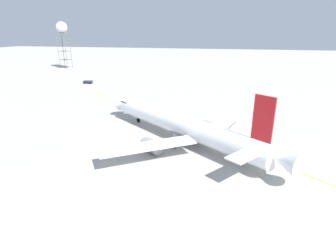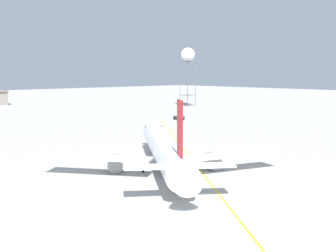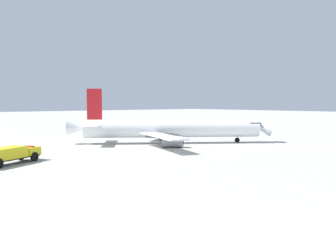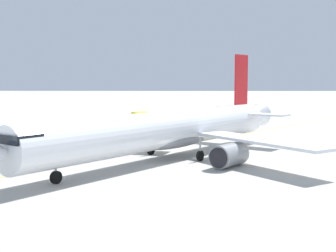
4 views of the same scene
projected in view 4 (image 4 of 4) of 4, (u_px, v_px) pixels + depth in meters
The scene contains 4 objects.
ground_plane at pixel (162, 164), 48.43m from camera, with size 600.00×600.00×0.00m, color #ADAAA3.
airliner_main at pixel (167, 131), 50.68m from camera, with size 38.02×30.45×11.88m.
fire_tender_truck at pixel (147, 119), 85.53m from camera, with size 9.81×6.66×2.50m.
taxiway_centreline at pixel (142, 152), 56.10m from camera, with size 113.65×86.29×0.01m.
Camera 4 is at (47.78, 1.84, 8.64)m, focal length 50.48 mm.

